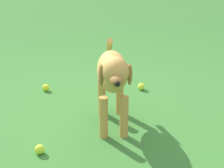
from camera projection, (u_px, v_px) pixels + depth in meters
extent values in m
plane|color=#38722D|center=(92.00, 117.00, 2.83)|extent=(14.00, 14.00, 0.00)
ellipsoid|color=#C69347|center=(112.00, 70.00, 2.56)|extent=(0.26, 0.59, 0.26)
cylinder|color=#C69347|center=(124.00, 117.00, 2.49)|extent=(0.06, 0.06, 0.31)
cylinder|color=#C69347|center=(103.00, 117.00, 2.48)|extent=(0.06, 0.06, 0.31)
cylinder|color=#C69347|center=(120.00, 96.00, 2.84)|extent=(0.06, 0.06, 0.31)
cylinder|color=#C69347|center=(102.00, 96.00, 2.83)|extent=(0.06, 0.06, 0.31)
ellipsoid|color=#C69347|center=(115.00, 72.00, 2.19)|extent=(0.18, 0.20, 0.19)
ellipsoid|color=olive|center=(116.00, 80.00, 2.12)|extent=(0.09, 0.14, 0.08)
sphere|color=black|center=(117.00, 84.00, 2.07)|extent=(0.03, 0.03, 0.03)
ellipsoid|color=olive|center=(129.00, 74.00, 2.22)|extent=(0.04, 0.07, 0.14)
ellipsoid|color=olive|center=(101.00, 75.00, 2.21)|extent=(0.04, 0.07, 0.14)
cylinder|color=#C69347|center=(109.00, 45.00, 2.85)|extent=(0.05, 0.19, 0.15)
sphere|color=yellow|center=(46.00, 88.00, 3.32)|extent=(0.07, 0.07, 0.07)
sphere|color=#C6E033|center=(39.00, 149.00, 2.33)|extent=(0.07, 0.07, 0.07)
sphere|color=#CCE336|center=(141.00, 87.00, 3.35)|extent=(0.07, 0.07, 0.07)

